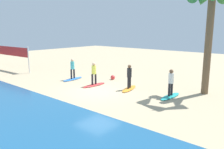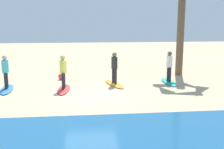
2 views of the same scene
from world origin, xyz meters
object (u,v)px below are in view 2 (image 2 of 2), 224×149
(surfer_teal, at_px, (169,64))
(surfboard_blue, at_px, (7,89))
(surfboard_teal, at_px, (169,82))
(surfer_orange, at_px, (114,66))
(surfer_red, at_px, (63,69))
(beach_ball, at_px, (61,77))
(surfboard_orange, at_px, (114,84))
(surfboard_red, at_px, (64,89))
(surfer_blue, at_px, (5,69))

(surfer_teal, xyz_separation_m, surfboard_blue, (8.38, 0.72, -0.99))
(surfboard_teal, distance_m, surfer_orange, 3.17)
(surfboard_teal, height_order, surfer_teal, surfer_teal)
(surfer_red, height_order, surfboard_blue, surfer_red)
(surfer_orange, relative_size, beach_ball, 4.48)
(surfer_teal, xyz_separation_m, surfer_red, (5.60, 1.02, 0.00))
(surfboard_orange, height_order, surfboard_blue, same)
(surfer_orange, bearing_deg, beach_ball, -29.24)
(surfboard_red, relative_size, surfer_blue, 1.28)
(surfer_teal, relative_size, surfboard_orange, 0.78)
(surfboard_orange, distance_m, beach_ball, 3.31)
(surfboard_red, bearing_deg, surfer_red, 2.69)
(surfboard_red, relative_size, surfer_red, 1.28)
(surfboard_blue, bearing_deg, beach_ball, 124.30)
(surfer_teal, xyz_separation_m, surfer_orange, (3.01, 0.17, 0.00))
(surfer_orange, xyz_separation_m, beach_ball, (2.89, -1.62, -0.85))
(surfboard_orange, relative_size, surfboard_blue, 1.00)
(surfboard_orange, height_order, surfer_red, surfer_red)
(surfboard_teal, bearing_deg, surfboard_red, -78.74)
(surfer_teal, relative_size, surfboard_red, 0.78)
(surfer_teal, bearing_deg, surfboard_red, 10.35)
(surfboard_teal, relative_size, surfer_teal, 1.28)
(beach_ball, bearing_deg, surfboard_red, 96.87)
(surfboard_orange, xyz_separation_m, surfer_red, (2.59, 0.85, 0.99))
(surfer_teal, relative_size, surfer_red, 1.00)
(surfer_red, bearing_deg, surfboard_red, -90.00)
(surfboard_red, bearing_deg, surfboard_orange, 110.88)
(surfboard_teal, relative_size, surfer_orange, 1.28)
(surfboard_teal, relative_size, surfboard_red, 1.00)
(surfboard_blue, height_order, surfer_blue, surfer_blue)
(surfboard_blue, bearing_deg, surfboard_red, 77.07)
(surfer_teal, height_order, surfboard_red, surfer_teal)
(surfer_red, xyz_separation_m, surfer_blue, (2.78, -0.30, 0.00))
(beach_ball, bearing_deg, surfboard_blue, 41.11)
(surfboard_teal, distance_m, surfboard_orange, 3.01)
(surfer_blue, bearing_deg, surfboard_orange, -174.13)
(surfboard_teal, bearing_deg, surfboard_orange, -85.82)
(surfboard_red, bearing_deg, surfboard_teal, 103.04)
(surfer_teal, xyz_separation_m, surfboard_red, (5.60, 1.02, -0.99))
(surfer_teal, distance_m, beach_ball, 6.13)
(surfer_orange, height_order, surfboard_blue, surfer_orange)
(surfer_orange, bearing_deg, surfboard_blue, 5.87)
(surfboard_red, xyz_separation_m, surfboard_blue, (2.78, -0.30, 0.00))
(surfboard_teal, height_order, surfboard_blue, same)
(surfboard_teal, bearing_deg, surfer_teal, 0.00)
(surfboard_teal, height_order, surfer_blue, surfer_blue)
(surfer_blue, relative_size, beach_ball, 4.48)
(surfer_teal, relative_size, surfer_blue, 1.00)
(surfer_blue, bearing_deg, surfboard_red, 173.88)
(surfboard_red, relative_size, surfboard_blue, 1.00)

